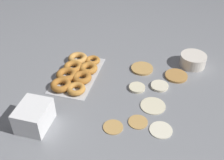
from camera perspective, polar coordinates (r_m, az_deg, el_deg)
The scene contains 12 objects.
ground_plane at distance 1.39m, azimuth 2.67°, elevation -2.75°, with size 3.00×3.00×0.00m, color gray.
pancake_0 at distance 1.55m, azimuth 6.12°, elevation 2.35°, with size 0.12×0.12×0.01m, color tan.
pancake_1 at distance 1.23m, azimuth 9.91°, elevation -9.90°, with size 0.10×0.10×0.01m, color silver.
pancake_2 at distance 1.33m, azimuth 8.32°, elevation -5.13°, with size 0.12×0.12×0.01m, color beige.
pancake_3 at distance 1.44m, azimuth 9.64°, elevation -1.20°, with size 0.09×0.09×0.01m, color beige.
pancake_4 at distance 1.52m, azimuth 12.92°, elevation 0.84°, with size 0.12×0.12×0.01m, color #B27F42.
pancake_5 at distance 1.23m, azimuth 0.13°, elevation -9.44°, with size 0.09×0.09×0.01m, color tan.
pancake_6 at distance 1.42m, azimuth 5.10°, elevation -1.55°, with size 0.08×0.08×0.01m, color beige.
pancake_7 at distance 1.25m, azimuth 5.30°, elevation -8.41°, with size 0.09×0.09×0.01m, color tan.
donut_tray at distance 1.50m, azimuth -7.30°, elevation 1.49°, with size 0.37×0.20×0.04m.
batter_bowl at distance 1.62m, azimuth 16.11°, elevation 3.89°, with size 0.14×0.14×0.07m.
container_stack at distance 1.24m, azimuth -15.57°, elevation -7.09°, with size 0.15×0.13×0.11m.
Camera 1 is at (1.02, 0.21, 0.92)m, focal length 45.00 mm.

